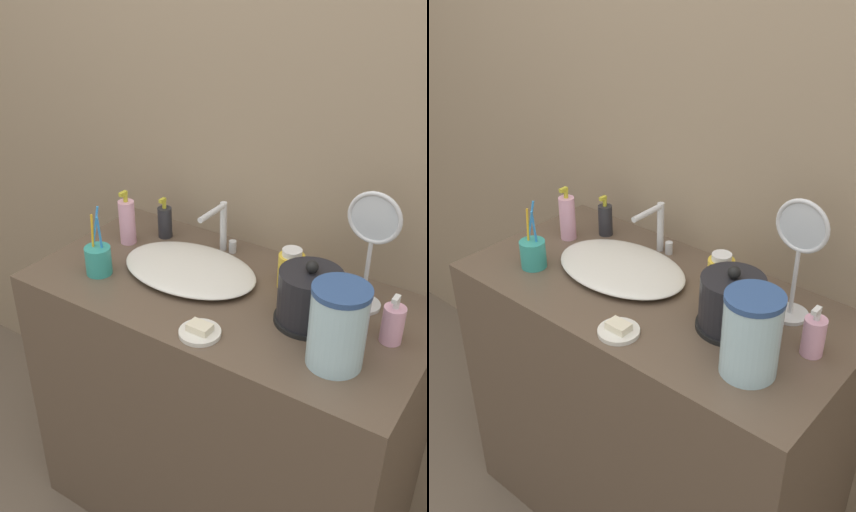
# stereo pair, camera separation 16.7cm
# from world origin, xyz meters

# --- Properties ---
(wall_back) EXTENTS (6.00, 0.04, 2.60)m
(wall_back) POSITION_xyz_m (0.00, 0.59, 1.30)
(wall_back) COLOR gray
(wall_back) RESTS_ON ground_plane
(vanity_counter) EXTENTS (1.15, 0.57, 0.92)m
(vanity_counter) POSITION_xyz_m (0.00, 0.29, 0.46)
(vanity_counter) COLOR brown
(vanity_counter) RESTS_ON ground_plane
(sink_basin) EXTENTS (0.43, 0.29, 0.04)m
(sink_basin) POSITION_xyz_m (-0.14, 0.30, 0.94)
(sink_basin) COLOR silver
(sink_basin) RESTS_ON vanity_counter
(faucet) EXTENTS (0.06, 0.14, 0.16)m
(faucet) POSITION_xyz_m (-0.13, 0.47, 1.01)
(faucet) COLOR silver
(faucet) RESTS_ON vanity_counter
(electric_kettle) EXTENTS (0.18, 0.18, 0.18)m
(electric_kettle) POSITION_xyz_m (0.26, 0.28, 0.99)
(electric_kettle) COLOR black
(electric_kettle) RESTS_ON vanity_counter
(toothbrush_cup) EXTENTS (0.08, 0.08, 0.21)m
(toothbrush_cup) POSITION_xyz_m (-0.37, 0.16, 0.97)
(toothbrush_cup) COLOR teal
(toothbrush_cup) RESTS_ON vanity_counter
(lotion_bottle) EXTENTS (0.05, 0.05, 0.18)m
(lotion_bottle) POSITION_xyz_m (-0.42, 0.36, 0.99)
(lotion_bottle) COLOR #EAA8C6
(lotion_bottle) RESTS_ON vanity_counter
(shampoo_bottle) EXTENTS (0.08, 0.08, 0.12)m
(shampoo_bottle) POSITION_xyz_m (0.14, 0.41, 0.98)
(shampoo_bottle) COLOR gold
(shampoo_bottle) RESTS_ON vanity_counter
(mouthwash_bottle) EXTENTS (0.06, 0.06, 0.14)m
(mouthwash_bottle) POSITION_xyz_m (0.47, 0.32, 0.97)
(mouthwash_bottle) COLOR #EAA8C6
(mouthwash_bottle) RESTS_ON vanity_counter
(hand_cream_bottle) EXTENTS (0.05, 0.05, 0.14)m
(hand_cream_bottle) POSITION_xyz_m (-0.35, 0.46, 0.97)
(hand_cream_bottle) COLOR #28282D
(hand_cream_bottle) RESTS_ON vanity_counter
(soap_dish) EXTENTS (0.11, 0.11, 0.03)m
(soap_dish) POSITION_xyz_m (0.06, 0.08, 0.93)
(soap_dish) COLOR silver
(soap_dish) RESTS_ON vanity_counter
(vanity_mirror) EXTENTS (0.14, 0.10, 0.34)m
(vanity_mirror) POSITION_xyz_m (0.35, 0.43, 1.12)
(vanity_mirror) COLOR silver
(vanity_mirror) RESTS_ON vanity_counter
(water_pitcher) EXTENTS (0.14, 0.14, 0.21)m
(water_pitcher) POSITION_xyz_m (0.38, 0.16, 1.02)
(water_pitcher) COLOR #B2DBEA
(water_pitcher) RESTS_ON vanity_counter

